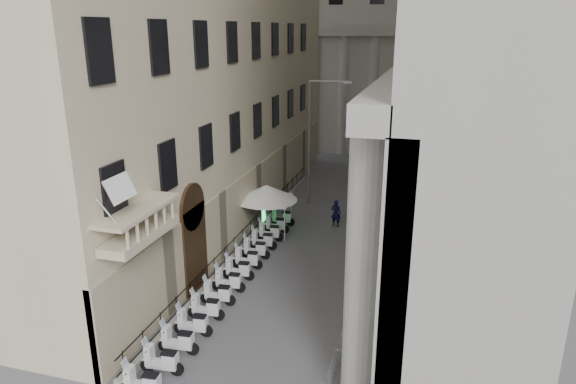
{
  "coord_description": "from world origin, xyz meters",
  "views": [
    {
      "loc": [
        6.07,
        -9.47,
        12.76
      ],
      "look_at": [
        -0.97,
        15.29,
        4.5
      ],
      "focal_mm": 32.0,
      "sensor_mm": 36.0,
      "label": 1
    }
  ],
  "objects_px": {
    "pedestrian_b": "(388,184)",
    "info_kiosk": "(262,216)",
    "security_tent": "(269,194)",
    "pedestrian_a": "(336,213)",
    "street_lamp": "(315,132)"
  },
  "relations": [
    {
      "from": "info_kiosk",
      "to": "pedestrian_b",
      "type": "height_order",
      "value": "info_kiosk"
    },
    {
      "from": "info_kiosk",
      "to": "pedestrian_a",
      "type": "distance_m",
      "value": 5.0
    },
    {
      "from": "security_tent",
      "to": "pedestrian_a",
      "type": "distance_m",
      "value": 4.94
    },
    {
      "from": "pedestrian_b",
      "to": "pedestrian_a",
      "type": "bearing_deg",
      "value": 68.39
    },
    {
      "from": "pedestrian_a",
      "to": "pedestrian_b",
      "type": "distance_m",
      "value": 8.57
    },
    {
      "from": "pedestrian_a",
      "to": "info_kiosk",
      "type": "bearing_deg",
      "value": 28.82
    },
    {
      "from": "street_lamp",
      "to": "info_kiosk",
      "type": "height_order",
      "value": "street_lamp"
    },
    {
      "from": "info_kiosk",
      "to": "security_tent",
      "type": "bearing_deg",
      "value": -28.54
    },
    {
      "from": "pedestrian_b",
      "to": "info_kiosk",
      "type": "bearing_deg",
      "value": 51.33
    },
    {
      "from": "street_lamp",
      "to": "pedestrian_a",
      "type": "xyz_separation_m",
      "value": [
        2.45,
        -4.0,
        -4.64
      ]
    },
    {
      "from": "security_tent",
      "to": "street_lamp",
      "type": "xyz_separation_m",
      "value": [
        1.5,
        6.41,
        2.89
      ]
    },
    {
      "from": "street_lamp",
      "to": "info_kiosk",
      "type": "relative_size",
      "value": 4.54
    },
    {
      "from": "security_tent",
      "to": "info_kiosk",
      "type": "bearing_deg",
      "value": 151.78
    },
    {
      "from": "street_lamp",
      "to": "info_kiosk",
      "type": "xyz_separation_m",
      "value": [
        -2.09,
        -6.09,
        -4.54
      ]
    },
    {
      "from": "security_tent",
      "to": "pedestrian_b",
      "type": "xyz_separation_m",
      "value": [
        6.6,
        10.55,
        -1.84
      ]
    }
  ]
}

